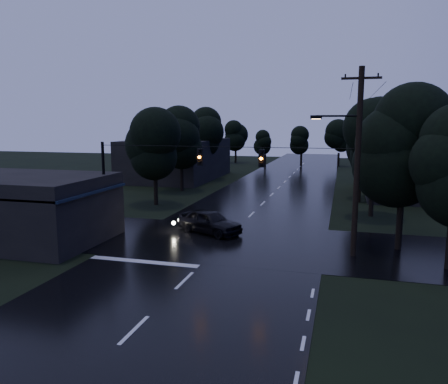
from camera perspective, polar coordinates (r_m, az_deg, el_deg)
The scene contains 18 objects.
ground at distance 16.23m, azimuth -11.65°, elevation -17.30°, with size 160.00×160.00×0.00m, color black.
main_road at distance 44.01m, azimuth 6.26°, elevation -0.37°, with size 12.00×120.00×0.02m, color black.
cross_street at distance 26.77m, azimuth 0.09°, elevation -6.45°, with size 60.00×9.00×0.02m, color black.
storefront at distance 29.91m, azimuth -26.28°, elevation -1.79°, with size 12.15×7.00×4.00m.
building_far_right at distance 47.71m, azimuth 23.96°, elevation 2.30°, with size 10.00×14.00×4.40m, color black.
building_far_left at distance 57.02m, azimuth -6.12°, elevation 4.30°, with size 10.00×16.00×5.00m, color black.
utility_pole_main at distance 23.98m, azimuth 16.83°, elevation 4.13°, with size 3.50×0.30×10.00m.
utility_pole_far at distance 41.06m, azimuth 17.44°, elevation 4.05°, with size 2.00×0.30×7.50m.
anchor_pole_left at distance 28.14m, azimuth -15.36°, elevation 0.23°, with size 0.18×0.18×6.00m, color black.
span_signals at distance 24.76m, azimuth 0.73°, elevation 4.62°, with size 15.00×0.37×1.12m.
tree_corner_near at distance 26.12m, azimuth 22.52°, elevation 5.82°, with size 4.48×4.48×9.44m.
tree_left_a at distance 38.34m, azimuth -9.05°, elevation 6.07°, with size 3.92×3.92×8.26m.
tree_left_b at distance 45.94m, azimuth -5.61°, elevation 7.08°, with size 4.20×4.20×8.85m.
tree_left_c at distance 55.57m, azimuth -2.50°, elevation 7.83°, with size 4.48×4.48×9.44m.
tree_right_a at distance 35.00m, azimuth 19.06°, elevation 6.04°, with size 4.20×4.20×8.85m.
tree_right_b at distance 43.01m, azimuth 19.23°, elevation 6.99°, with size 4.48×4.48×9.44m.
tree_right_c at distance 53.01m, azimuth 19.20°, elevation 7.69°, with size 4.76×4.76×10.03m.
car at distance 28.56m, azimuth -1.89°, elevation -3.86°, with size 1.84×4.57×1.56m, color black.
Camera 1 is at (6.78, -12.90, 7.14)m, focal length 35.00 mm.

